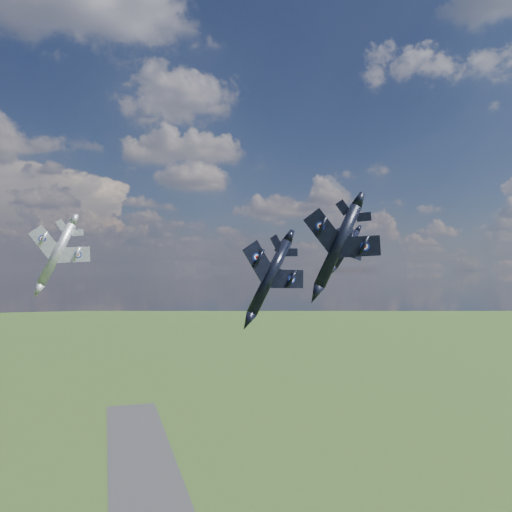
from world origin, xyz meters
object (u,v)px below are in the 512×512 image
object	(u,v)px
jet_lead_navy	(270,277)
jet_left_silver	(57,254)
jet_right_navy	(338,246)
jet_high_navy	(346,249)

from	to	relation	value
jet_lead_navy	jet_left_silver	size ratio (longest dim) A/B	1.17
jet_left_silver	jet_right_navy	bearing A→B (deg)	-26.50
jet_lead_navy	jet_left_silver	xyz separation A→B (m)	(-29.72, 12.30, 3.42)
jet_lead_navy	jet_high_navy	distance (m)	27.02
jet_left_silver	jet_high_navy	bearing A→B (deg)	5.34
jet_lead_navy	jet_right_navy	distance (m)	10.95
jet_high_navy	jet_lead_navy	bearing A→B (deg)	-158.98
jet_right_navy	jet_high_navy	size ratio (longest dim) A/B	1.31
jet_right_navy	jet_left_silver	world-z (taller)	jet_right_navy
jet_lead_navy	jet_high_navy	world-z (taller)	jet_high_navy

